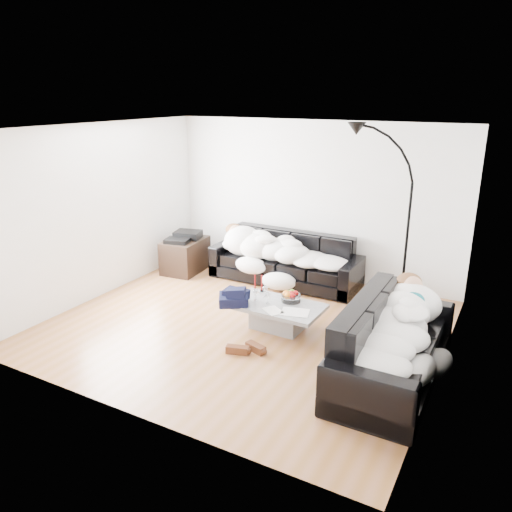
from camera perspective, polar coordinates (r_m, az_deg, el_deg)
The scene contains 24 objects.
ground at distance 6.84m, azimuth -1.22°, elevation -7.87°, with size 5.00×5.00×0.00m, color brown.
wall_back at distance 8.35m, azimuth 6.49°, elevation 6.29°, with size 5.00×0.02×2.60m, color silver.
wall_left at distance 7.89m, azimuth -17.28°, elevation 4.89°, with size 0.02×4.50×2.60m, color silver.
wall_right at distance 5.62m, azimuth 21.40°, elevation -0.80°, with size 0.02×4.50×2.60m, color silver.
ceiling at distance 6.16m, azimuth -1.39°, elevation 14.41°, with size 5.00×5.00×0.00m, color white.
sofa_back at distance 8.21m, azimuth 3.34°, elevation -0.30°, with size 2.47×0.85×0.81m, color black.
sofa_right at distance 5.68m, azimuth 15.50°, elevation -9.40°, with size 2.17×0.93×0.88m, color black.
sleeper_back at distance 8.10m, azimuth 3.22°, elevation 1.11°, with size 2.09×0.72×0.42m, color white, non-canonical shape.
sleeper_right at distance 5.59m, azimuth 15.68°, elevation -7.51°, with size 1.86×0.78×0.45m, color white, non-canonical shape.
teal_cushion at distance 6.18m, azimuth 16.68°, elevation -4.35°, with size 0.36×0.30×0.20m, color #0F636B.
coffee_table at distance 6.68m, azimuth 2.43°, elevation -6.92°, with size 1.20×0.70×0.35m, color #939699.
fruit_bowl at distance 6.67m, azimuth 4.02°, elevation -4.57°, with size 0.26×0.26×0.16m, color white.
wine_glass_a at distance 6.79m, azimuth 1.04°, elevation -4.06°, with size 0.07×0.07×0.17m, color white.
wine_glass_b at distance 6.69m, azimuth -0.02°, elevation -4.44°, with size 0.07×0.07×0.17m, color white.
wine_glass_c at distance 6.60m, azimuth 1.36°, elevation -4.81°, with size 0.07×0.07×0.16m, color white.
candle_left at distance 6.93m, azimuth -0.12°, elevation -3.18°, with size 0.05×0.05×0.26m, color maroon.
candle_right at distance 6.96m, azimuth 0.66°, elevation -3.16°, with size 0.04×0.04×0.24m, color maroon.
newspaper_a at distance 6.38m, azimuth 4.49°, elevation -6.39°, with size 0.35×0.27×0.01m, color silver.
newspaper_b at distance 6.41m, azimuth 1.96°, elevation -6.22°, with size 0.27×0.19×0.01m, color silver.
navy_jacket at distance 6.56m, azimuth -2.18°, elevation -3.98°, with size 0.40×0.34×0.20m, color black, non-canonical shape.
shoes at distance 6.15m, azimuth -1.16°, elevation -10.52°, with size 0.46×0.34×0.11m, color #472311, non-canonical shape.
av_cabinet at distance 8.83m, azimuth -8.08°, elevation 0.08°, with size 0.57×0.83×0.57m, color black.
stereo at distance 8.73m, azimuth -8.18°, elevation 2.27°, with size 0.44×0.34×0.13m, color black.
floor_lamp at distance 7.02m, azimuth 16.88°, elevation 2.12°, with size 0.84×0.34×2.31m, color black, non-canonical shape.
Camera 1 is at (3.08, -5.32, 3.01)m, focal length 35.00 mm.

